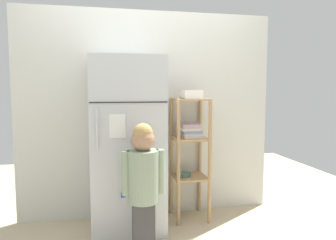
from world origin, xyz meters
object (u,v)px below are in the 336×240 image
at_px(refrigerator, 127,144).
at_px(fruit_bin, 190,95).
at_px(child_standing, 143,176).
at_px(pantry_shelf_unit, 190,145).

distance_m(refrigerator, fruit_bin, 0.79).
xyz_separation_m(refrigerator, child_standing, (0.09, -0.51, -0.17)).
bearing_deg(fruit_bin, refrigerator, -171.74).
distance_m(child_standing, fruit_bin, 1.03).
height_order(refrigerator, pantry_shelf_unit, refrigerator).
xyz_separation_m(child_standing, pantry_shelf_unit, (0.55, 0.61, 0.12)).
bearing_deg(refrigerator, fruit_bin, 8.26).
bearing_deg(pantry_shelf_unit, child_standing, -131.90).
relative_size(child_standing, pantry_shelf_unit, 0.86).
height_order(child_standing, pantry_shelf_unit, pantry_shelf_unit).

